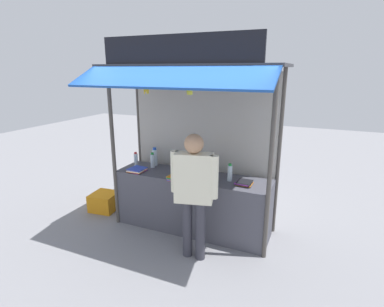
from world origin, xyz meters
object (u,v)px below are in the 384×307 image
at_px(water_bottle_mid_right, 136,159).
at_px(water_bottle_far_right, 201,167).
at_px(vendor_person, 194,186).
at_px(water_bottle_center, 186,162).
at_px(water_bottle_mid_left, 230,173).
at_px(plastic_crate, 105,201).
at_px(magazine_stack_left, 208,178).
at_px(banana_bunch_rightmost, 146,88).
at_px(banana_bunch_inner_left, 190,90).
at_px(magazine_stack_back_right, 244,183).
at_px(magazine_stack_far_left, 176,177).
at_px(water_bottle_back_left, 155,157).
at_px(water_bottle_right, 153,161).
at_px(magazine_stack_front_right, 137,170).

xyz_separation_m(water_bottle_mid_right, water_bottle_far_right, (1.17, 0.04, 0.00)).
bearing_deg(vendor_person, water_bottle_center, -73.28).
distance_m(water_bottle_mid_left, vendor_person, 0.75).
distance_m(water_bottle_center, water_bottle_mid_left, 0.84).
bearing_deg(vendor_person, water_bottle_far_right, -88.44).
bearing_deg(plastic_crate, magazine_stack_left, -1.92).
height_order(water_bottle_center, banana_bunch_rightmost, banana_bunch_rightmost).
distance_m(banana_bunch_inner_left, vendor_person, 1.23).
distance_m(magazine_stack_back_right, magazine_stack_far_left, 0.99).
bearing_deg(water_bottle_far_right, water_bottle_back_left, 174.09).
xyz_separation_m(water_bottle_mid_right, magazine_stack_back_right, (1.90, -0.14, -0.08)).
relative_size(water_bottle_right, banana_bunch_inner_left, 0.99).
height_order(water_bottle_mid_left, magazine_stack_far_left, water_bottle_mid_left).
xyz_separation_m(water_bottle_mid_right, banana_bunch_rightmost, (0.57, -0.50, 1.22)).
bearing_deg(water_bottle_right, magazine_stack_left, -10.41).
distance_m(water_bottle_center, magazine_stack_left, 0.62).
distance_m(water_bottle_mid_right, water_bottle_back_left, 0.32).
distance_m(magazine_stack_left, magazine_stack_back_right, 0.53).
relative_size(magazine_stack_back_right, vendor_person, 0.15).
bearing_deg(magazine_stack_left, banana_bunch_inner_left, -114.86).
height_order(water_bottle_center, water_bottle_back_left, water_bottle_back_left).
relative_size(water_bottle_right, magazine_stack_back_right, 1.01).
distance_m(water_bottle_far_right, magazine_stack_back_right, 0.75).
bearing_deg(banana_bunch_rightmost, magazine_stack_front_right, 147.74).
bearing_deg(water_bottle_mid_right, water_bottle_right, 3.81).
xyz_separation_m(water_bottle_back_left, banana_bunch_inner_left, (0.93, -0.63, 1.17)).
xyz_separation_m(water_bottle_mid_left, vendor_person, (-0.26, -0.70, 0.01)).
xyz_separation_m(magazine_stack_left, banana_bunch_inner_left, (-0.15, -0.32, 1.29)).
xyz_separation_m(water_bottle_right, magazine_stack_left, (1.06, -0.19, -0.09)).
xyz_separation_m(magazine_stack_left, magazine_stack_back_right, (0.53, 0.04, -0.00)).
height_order(water_bottle_mid_right, water_bottle_center, water_bottle_center).
bearing_deg(banana_bunch_rightmost, magazine_stack_back_right, 15.09).
height_order(water_bottle_right, magazine_stack_left, water_bottle_right).
xyz_separation_m(water_bottle_mid_left, magazine_stack_back_right, (0.24, -0.07, -0.10)).
bearing_deg(water_bottle_right, magazine_stack_far_left, -29.65).
bearing_deg(vendor_person, water_bottle_right, -49.93).
relative_size(water_bottle_mid_right, plastic_crate, 0.53).
bearing_deg(water_bottle_mid_left, water_bottle_right, 176.19).
bearing_deg(banana_bunch_inner_left, vendor_person, -56.78).
distance_m(water_bottle_right, plastic_crate, 1.30).
xyz_separation_m(magazine_stack_back_right, plastic_crate, (-2.55, 0.03, -0.77)).
bearing_deg(banana_bunch_inner_left, magazine_stack_left, 65.14).
xyz_separation_m(magazine_stack_front_right, plastic_crate, (-0.84, 0.15, -0.77)).
bearing_deg(magazine_stack_front_right, banana_bunch_inner_left, -13.31).
relative_size(water_bottle_back_left, water_bottle_mid_left, 1.18).
height_order(magazine_stack_left, magazine_stack_front_right, same).
relative_size(water_bottle_right, magazine_stack_far_left, 0.91).
height_order(water_bottle_center, plastic_crate, water_bottle_center).
distance_m(water_bottle_mid_right, water_bottle_mid_left, 1.66).
xyz_separation_m(water_bottle_right, plastic_crate, (-0.96, -0.13, -0.86)).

